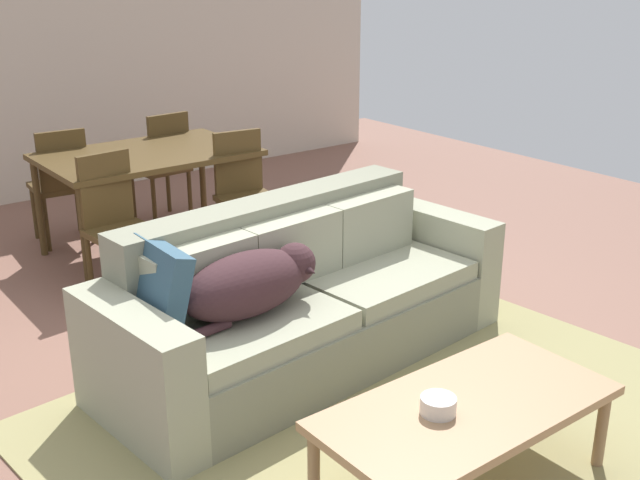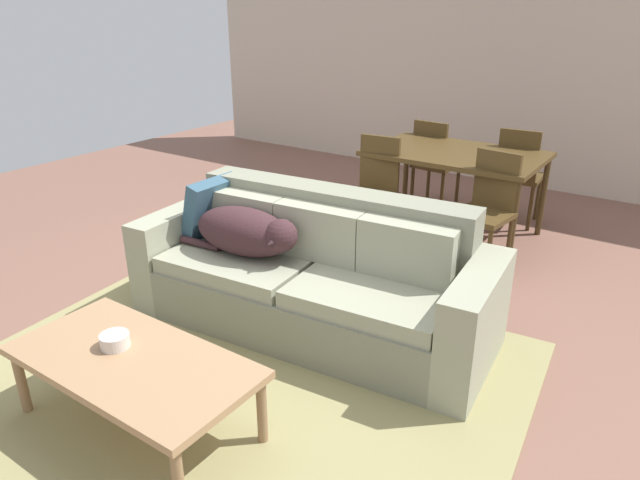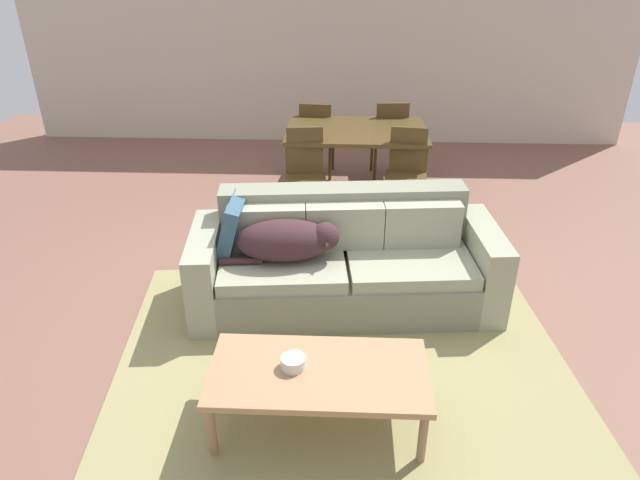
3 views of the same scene
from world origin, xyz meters
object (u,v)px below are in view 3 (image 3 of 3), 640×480
dining_chair_near_left (305,172)px  dining_chair_far_right (390,136)px  dog_on_left_cushion (289,240)px  bowl_on_coffee_table (293,362)px  dining_table (356,135)px  dining_chair_far_left (316,136)px  coffee_table (319,376)px  dining_chair_near_right (406,171)px  throw_pillow_by_left_arm (232,227)px  couch (345,263)px

dining_chair_near_left → dining_chair_far_right: dining_chair_far_right is taller
dog_on_left_cushion → bowl_on_coffee_table: 1.16m
dining_table → dining_chair_far_left: bearing=128.2°
coffee_table → dining_chair_far_left: 3.91m
bowl_on_coffee_table → dog_on_left_cushion: bearing=96.3°
dining_table → dining_chair_near_right: (0.49, -0.53, -0.19)m
throw_pillow_by_left_arm → coffee_table: (0.71, -1.29, -0.28)m
dining_chair_near_left → dining_chair_far_left: 1.12m
dog_on_left_cushion → dining_table: bearing=71.4°
dining_chair_near_right → throw_pillow_by_left_arm: bearing=-125.7°
bowl_on_coffee_table → dining_chair_far_right: (0.79, 3.88, 0.07)m
coffee_table → dining_chair_near_right: size_ratio=1.35×
dining_chair_near_right → dining_table: bearing=140.9°
bowl_on_coffee_table → couch: bearing=77.6°
bowl_on_coffee_table → dining_chair_far_left: bearing=90.9°
bowl_on_coffee_table → dining_chair_far_left: dining_chair_far_left is taller
couch → dining_chair_far_right: bearing=73.7°
couch → coffee_table: (-0.14, -1.32, 0.03)m
throw_pillow_by_left_arm → couch: bearing=1.9°
bowl_on_coffee_table → dining_chair_near_left: dining_chair_near_left is taller
throw_pillow_by_left_arm → dining_chair_far_left: (0.51, 2.62, -0.14)m
throw_pillow_by_left_arm → dining_chair_near_right: dining_chair_near_right is taller
dining_chair_near_left → dining_chair_near_right: 0.99m
couch → dog_on_left_cushion: 0.52m
dining_table → dog_on_left_cushion: bearing=-103.3°
dog_on_left_cushion → coffee_table: dog_on_left_cushion is taller
dining_chair_far_left → bowl_on_coffee_table: bearing=95.3°
throw_pillow_by_left_arm → dog_on_left_cushion: bearing=-16.2°
dining_chair_near_left → dining_table: bearing=42.2°
dog_on_left_cushion → dining_chair_near_left: 1.63m
coffee_table → bowl_on_coffee_table: bearing=172.0°
coffee_table → dining_chair_far_right: (0.64, 3.90, 0.15)m
couch → dining_chair_near_left: bearing=99.9°
dog_on_left_cushion → dining_chair_far_left: (0.07, 2.75, -0.11)m
couch → dining_chair_near_right: size_ratio=2.58×
dining_table → dining_chair_near_left: (-0.50, -0.55, -0.20)m
dining_chair_far_right → dining_chair_near_left: bearing=46.6°
coffee_table → dog_on_left_cushion: bearing=103.2°
dog_on_left_cushion → dining_chair_far_right: bearing=66.2°
dog_on_left_cushion → dining_table: (0.51, 2.18, 0.09)m
coffee_table → dining_chair_near_right: (0.73, 2.81, 0.15)m
dog_on_left_cushion → dining_chair_near_right: 1.93m
dining_chair_near_right → dining_chair_near_left: bearing=-170.9°
throw_pillow_by_left_arm → dining_table: 2.26m
dog_on_left_cushion → dining_chair_near_left: dining_chair_near_left is taller
couch → dining_chair_far_right: size_ratio=2.58×
coffee_table → dining_table: (0.24, 3.34, 0.34)m
throw_pillow_by_left_arm → dining_chair_far_right: dining_chair_far_right is taller
throw_pillow_by_left_arm → coffee_table: size_ratio=0.34×
couch → dining_table: bearing=81.8°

